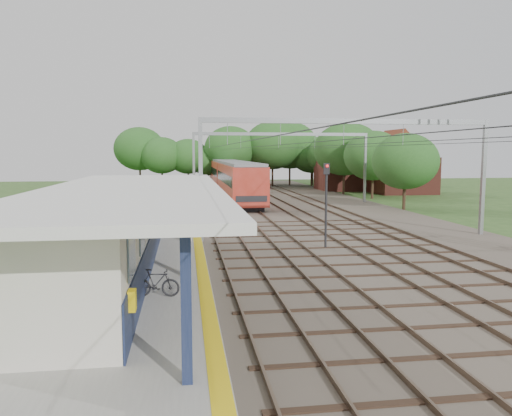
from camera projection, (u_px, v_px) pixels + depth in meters
ground at (398, 333)px, 14.07m from camera, size 160.00×160.00×0.00m
ballast_bed at (298, 209)px, 44.14m from camera, size 18.00×90.00×0.10m
platform at (155, 244)px, 26.77m from camera, size 5.00×52.00×0.35m
yellow_stripe at (197, 240)px, 27.06m from camera, size 0.45×52.00×0.01m
station_building at (108, 230)px, 19.48m from camera, size 3.41×18.00×3.40m
canopy at (134, 191)px, 18.47m from camera, size 6.40×20.00×3.44m
rail_tracks at (270, 209)px, 43.78m from camera, size 11.80×88.00×0.15m
catenary_system at (304, 147)px, 38.81m from camera, size 17.22×88.00×7.00m
tree_band at (254, 154)px, 70.27m from camera, size 31.72×30.88×8.82m
house_near at (403, 169)px, 61.96m from camera, size 7.00×6.12×7.89m
house_far at (348, 166)px, 67.13m from camera, size 8.00×6.12×8.66m
person at (188, 225)px, 26.50m from camera, size 0.66×0.45×1.76m
bicycle at (156, 283)px, 16.33m from camera, size 1.59×0.67×0.93m
train at (230, 176)px, 59.50m from camera, size 3.08×38.37×4.04m
signal_post at (326, 195)px, 25.76m from camera, size 0.34×0.30×4.52m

